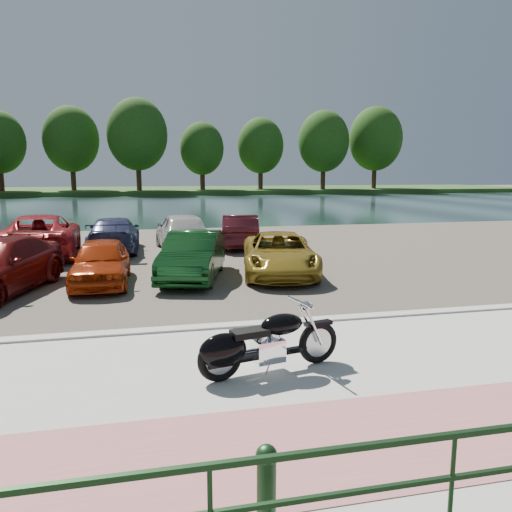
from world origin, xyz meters
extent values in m
plane|color=#595447|center=(0.00, 0.00, 0.00)|extent=(200.00, 200.00, 0.00)
cube|color=#B2AFA7|center=(0.00, -1.00, 0.05)|extent=(60.00, 6.00, 0.10)
cube|color=#A65E61|center=(0.00, -2.50, 0.10)|extent=(60.00, 2.00, 0.01)
cube|color=#B2AFA7|center=(0.00, 2.00, 0.07)|extent=(60.00, 0.30, 0.14)
cube|color=#464039|center=(0.00, 11.00, 0.02)|extent=(60.00, 18.00, 0.04)
cube|color=#172928|center=(0.00, 40.00, 0.00)|extent=(120.00, 40.00, 0.00)
cube|color=#254418|center=(0.00, 72.00, 0.30)|extent=(120.00, 24.00, 0.60)
cylinder|color=black|center=(0.00, -4.00, 0.55)|extent=(0.04, 0.04, 0.90)
cube|color=black|center=(0.00, -4.00, 0.98)|extent=(24.00, 0.05, 0.05)
cube|color=black|center=(0.00, -4.00, 0.60)|extent=(24.00, 0.04, 0.04)
cylinder|color=black|center=(-1.50, -3.70, 0.45)|extent=(0.16, 0.16, 0.70)
sphere|color=black|center=(-1.50, -3.70, 0.82)|extent=(0.18, 0.18, 0.18)
cylinder|color=#372114|center=(-21.00, 66.00, 3.08)|extent=(0.70, 0.70, 4.95)
cylinder|color=#372114|center=(-12.00, 67.40, 3.30)|extent=(0.70, 0.70, 5.40)
ellipsoid|color=#13340E|center=(-12.00, 67.40, 7.62)|extent=(7.56, 7.56, 9.07)
cylinder|color=#372114|center=(-3.00, 64.60, 3.52)|extent=(0.70, 0.70, 5.85)
ellipsoid|color=#13340E|center=(-3.00, 64.60, 8.21)|extent=(8.19, 8.19, 9.83)
cylinder|color=#372114|center=(6.00, 66.00, 2.85)|extent=(0.70, 0.70, 4.50)
ellipsoid|color=#13340E|center=(6.00, 66.00, 6.45)|extent=(6.30, 6.30, 7.56)
cylinder|color=#372114|center=(15.00, 67.40, 3.08)|extent=(0.70, 0.70, 4.95)
ellipsoid|color=#13340E|center=(15.00, 67.40, 7.04)|extent=(6.93, 6.93, 8.32)
cylinder|color=#372114|center=(24.00, 64.60, 3.30)|extent=(0.70, 0.70, 5.40)
ellipsoid|color=#13340E|center=(24.00, 64.60, 7.62)|extent=(7.56, 7.56, 9.07)
cylinder|color=#372114|center=(33.00, 66.00, 3.52)|extent=(0.70, 0.70, 5.85)
ellipsoid|color=#13340E|center=(33.00, 66.00, 8.21)|extent=(8.19, 8.19, 9.83)
torus|color=black|center=(0.19, -0.19, 0.44)|extent=(0.69, 0.27, 0.68)
torus|color=black|center=(-1.42, -0.55, 0.44)|extent=(0.69, 0.27, 0.68)
cylinder|color=#B2B2B7|center=(0.19, -0.19, 0.44)|extent=(0.46, 0.16, 0.46)
cylinder|color=#B2B2B7|center=(-1.42, -0.55, 0.44)|extent=(0.46, 0.16, 0.46)
cylinder|color=silver|center=(0.08, -0.32, 0.74)|extent=(0.33, 0.12, 0.63)
cylinder|color=silver|center=(0.04, -0.12, 0.74)|extent=(0.33, 0.12, 0.63)
cylinder|color=silver|center=(-0.13, -0.26, 1.13)|extent=(0.20, 0.74, 0.04)
sphere|color=silver|center=(-0.03, -0.24, 1.05)|extent=(0.19, 0.19, 0.16)
sphere|color=silver|center=(0.04, -0.22, 1.05)|extent=(0.13, 0.13, 0.11)
cube|color=black|center=(0.19, -0.19, 0.75)|extent=(0.47, 0.24, 0.06)
cube|color=black|center=(-0.61, -0.37, 0.38)|extent=(1.19, 0.36, 0.08)
cube|color=silver|center=(-0.66, -0.38, 0.45)|extent=(0.51, 0.41, 0.34)
cylinder|color=silver|center=(-0.56, -0.36, 0.65)|extent=(0.28, 0.23, 0.27)
cylinder|color=silver|center=(-0.76, -0.40, 0.65)|extent=(0.28, 0.23, 0.27)
ellipsoid|color=black|center=(-0.44, -0.33, 0.82)|extent=(0.74, 0.50, 0.32)
cube|color=black|center=(-0.95, -0.45, 0.76)|extent=(0.60, 0.39, 0.10)
ellipsoid|color=black|center=(-1.37, -0.54, 0.56)|extent=(0.78, 0.49, 0.50)
cube|color=black|center=(-1.42, -0.55, 0.49)|extent=(0.43, 0.26, 0.30)
cylinder|color=silver|center=(-0.99, -0.29, 0.32)|extent=(1.09, 0.33, 0.09)
cylinder|color=silver|center=(-0.99, -0.29, 0.40)|extent=(1.09, 0.33, 0.09)
cylinder|color=#B2B2B7|center=(-0.72, -0.58, 0.23)|extent=(0.05, 0.14, 0.22)
imported|color=#AF320B|center=(-3.61, 6.69, 0.66)|extent=(1.51, 3.68, 1.25)
imported|color=#113F18|center=(-1.08, 6.86, 0.72)|extent=(2.44, 4.35, 1.36)
imported|color=olive|center=(1.49, 6.88, 0.67)|extent=(2.89, 4.83, 1.26)
imported|color=#A81C20|center=(-6.12, 12.08, 0.81)|extent=(2.97, 5.72, 1.54)
imported|color=navy|center=(-3.58, 12.62, 0.71)|extent=(1.90, 4.60, 1.33)
imported|color=beige|center=(-0.99, 12.20, 0.80)|extent=(2.06, 4.58, 1.53)
imported|color=#461219|center=(1.42, 12.75, 0.71)|extent=(2.07, 4.22, 1.33)
camera|label=1|loc=(-2.39, -7.30, 3.08)|focal=35.00mm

